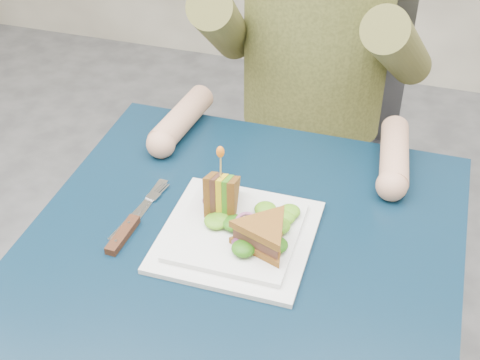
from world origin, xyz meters
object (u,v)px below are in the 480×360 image
(table, at_px, (241,275))
(sandwich_upright, at_px, (221,194))
(sandwich_flat, at_px, (264,235))
(plate, at_px, (237,235))
(chair, at_px, (316,126))
(knife, at_px, (128,228))
(fork, at_px, (138,212))
(diner, at_px, (317,11))

(table, xyz_separation_m, sandwich_upright, (-0.05, 0.05, 0.13))
(table, height_order, sandwich_flat, sandwich_flat)
(plate, bearing_deg, table, -45.91)
(table, relative_size, plate, 2.88)
(chair, height_order, knife, chair)
(sandwich_flat, distance_m, fork, 0.26)
(table, height_order, diner, diner)
(fork, distance_m, knife, 0.05)
(sandwich_upright, height_order, knife, sandwich_upright)
(table, height_order, plate, plate)
(table, distance_m, fork, 0.22)
(table, distance_m, chair, 0.70)
(sandwich_flat, bearing_deg, chair, 93.70)
(sandwich_upright, bearing_deg, knife, -150.89)
(table, bearing_deg, plate, 134.09)
(diner, relative_size, fork, 4.17)
(diner, height_order, plate, diner)
(plate, xyz_separation_m, knife, (-0.19, -0.04, -0.00))
(diner, bearing_deg, fork, -109.96)
(fork, bearing_deg, knife, -86.20)
(diner, bearing_deg, sandwich_upright, -95.68)
(plate, bearing_deg, sandwich_upright, 133.76)
(sandwich_upright, relative_size, knife, 0.55)
(table, relative_size, sandwich_upright, 6.11)
(plate, bearing_deg, diner, 89.07)
(table, relative_size, chair, 0.81)
(chair, height_order, fork, chair)
(chair, height_order, sandwich_flat, chair)
(chair, relative_size, sandwich_flat, 6.13)
(plate, bearing_deg, chair, 89.22)
(table, relative_size, knife, 3.38)
(table, xyz_separation_m, sandwich_flat, (0.05, -0.02, 0.12))
(plate, distance_m, knife, 0.19)
(sandwich_upright, xyz_separation_m, fork, (-0.15, -0.03, -0.05))
(knife, bearing_deg, sandwich_flat, 2.83)
(sandwich_flat, height_order, sandwich_upright, sandwich_upright)
(plate, height_order, knife, plate)
(chair, relative_size, plate, 3.58)
(chair, xyz_separation_m, sandwich_upright, (-0.05, -0.64, 0.24))
(plate, bearing_deg, sandwich_flat, -24.44)
(chair, distance_m, plate, 0.71)
(sandwich_upright, distance_m, fork, 0.16)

